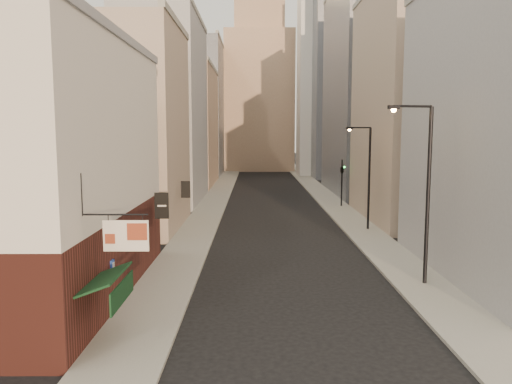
# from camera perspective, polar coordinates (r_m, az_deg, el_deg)

# --- Properties ---
(sidewalk_left) EXTENTS (3.00, 140.00, 0.15)m
(sidewalk_left) POSITION_cam_1_polar(r_m,az_deg,el_deg) (69.70, -3.88, 0.45)
(sidewalk_left) COLOR gray
(sidewalk_left) RESTS_ON ground
(sidewalk_right) EXTENTS (3.00, 140.00, 0.15)m
(sidewalk_right) POSITION_cam_1_polar(r_m,az_deg,el_deg) (70.07, 6.79, 0.45)
(sidewalk_right) COLOR gray
(sidewalk_right) RESTS_ON ground
(near_building_left) EXTENTS (8.30, 23.04, 12.30)m
(near_building_left) POSITION_cam_1_polar(r_m,az_deg,el_deg) (24.87, -21.37, 2.37)
(near_building_left) COLOR #57241E
(near_building_left) RESTS_ON ground
(left_bldg_beige) EXTENTS (8.00, 12.00, 16.00)m
(left_bldg_beige) POSITION_cam_1_polar(r_m,az_deg,el_deg) (41.36, -14.27, 6.94)
(left_bldg_beige) COLOR tan
(left_bldg_beige) RESTS_ON ground
(left_bldg_grey) EXTENTS (8.00, 16.00, 20.00)m
(left_bldg_grey) POSITION_cam_1_polar(r_m,az_deg,el_deg) (57.06, -10.40, 8.94)
(left_bldg_grey) COLOR gray
(left_bldg_grey) RESTS_ON ground
(left_bldg_tan) EXTENTS (8.00, 18.00, 17.00)m
(left_bldg_tan) POSITION_cam_1_polar(r_m,az_deg,el_deg) (74.80, -7.92, 7.30)
(left_bldg_tan) COLOR #A27F64
(left_bldg_tan) RESTS_ON ground
(left_bldg_wingrid) EXTENTS (8.00, 20.00, 24.00)m
(left_bldg_wingrid) POSITION_cam_1_polar(r_m,az_deg,el_deg) (94.75, -6.32, 9.31)
(left_bldg_wingrid) COLOR gray
(left_bldg_wingrid) RESTS_ON ground
(right_bldg_beige) EXTENTS (8.00, 16.00, 20.00)m
(right_bldg_beige) POSITION_cam_1_polar(r_m,az_deg,el_deg) (46.35, 17.64, 9.27)
(right_bldg_beige) COLOR tan
(right_bldg_beige) RESTS_ON ground
(right_bldg_wingrid) EXTENTS (8.00, 20.00, 26.00)m
(right_bldg_wingrid) POSITION_cam_1_polar(r_m,az_deg,el_deg) (65.85, 12.34, 11.21)
(right_bldg_wingrid) COLOR gray
(right_bldg_wingrid) RESTS_ON ground
(highrise) EXTENTS (21.00, 23.00, 51.20)m
(highrise) POSITION_cam_1_polar(r_m,az_deg,el_deg) (95.97, 12.43, 17.38)
(highrise) COLOR gray
(highrise) RESTS_ON ground
(clock_tower) EXTENTS (14.00, 14.00, 44.90)m
(clock_tower) POSITION_cam_1_polar(r_m,az_deg,el_deg) (106.59, 0.37, 12.10)
(clock_tower) COLOR #A27F64
(clock_tower) RESTS_ON ground
(white_tower) EXTENTS (8.00, 8.00, 41.50)m
(white_tower) POSITION_cam_1_polar(r_m,az_deg,el_deg) (93.54, 7.40, 13.39)
(white_tower) COLOR silver
(white_tower) RESTS_ON ground
(streetlamp_near) EXTENTS (2.35, 0.65, 9.06)m
(streetlamp_near) POSITION_cam_1_polar(r_m,az_deg,el_deg) (26.07, 18.67, 0.80)
(streetlamp_near) COLOR black
(streetlamp_near) RESTS_ON ground
(streetlamp_mid) EXTENTS (2.09, 0.78, 8.19)m
(streetlamp_mid) POSITION_cam_1_polar(r_m,az_deg,el_deg) (40.03, 12.56, 2.24)
(streetlamp_mid) COLOR black
(streetlamp_mid) RESTS_ON ground
(traffic_light_right) EXTENTS (0.68, 0.68, 5.00)m
(traffic_light_right) POSITION_cam_1_polar(r_m,az_deg,el_deg) (52.50, 9.80, 2.38)
(traffic_light_right) COLOR black
(traffic_light_right) RESTS_ON ground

